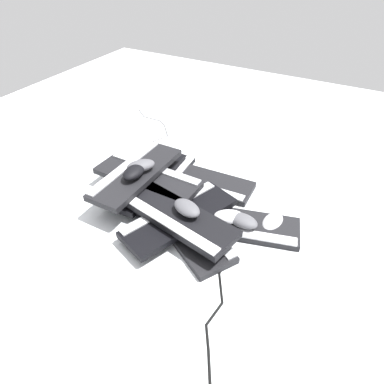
{
  "coord_description": "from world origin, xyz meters",
  "views": [
    {
      "loc": [
        -0.91,
        -0.48,
        0.87
      ],
      "look_at": [
        -0.01,
        0.02,
        0.06
      ],
      "focal_mm": 32.0,
      "sensor_mm": 36.0,
      "label": 1
    }
  ],
  "objects_px": {
    "keyboard_6": "(179,217)",
    "mouse_1": "(273,222)",
    "mouse_0": "(141,166)",
    "keyboard_8": "(177,217)",
    "keyboard_2": "(187,228)",
    "mouse_2": "(187,208)",
    "keyboard_4": "(146,178)",
    "keyboard_3": "(237,225)",
    "keyboard_1": "(159,181)",
    "mouse_5": "(134,172)",
    "keyboard_5": "(147,177)",
    "keyboard_7": "(136,173)",
    "keyboard_0": "(201,181)",
    "mouse_4": "(243,221)",
    "mouse_3": "(229,216)"
  },
  "relations": [
    {
      "from": "keyboard_4",
      "to": "keyboard_6",
      "type": "relative_size",
      "value": 0.97
    },
    {
      "from": "keyboard_5",
      "to": "keyboard_4",
      "type": "bearing_deg",
      "value": 46.49
    },
    {
      "from": "keyboard_7",
      "to": "keyboard_4",
      "type": "bearing_deg",
      "value": -0.74
    },
    {
      "from": "keyboard_4",
      "to": "keyboard_2",
      "type": "bearing_deg",
      "value": -118.1
    },
    {
      "from": "keyboard_0",
      "to": "keyboard_4",
      "type": "xyz_separation_m",
      "value": [
        -0.13,
        0.19,
        0.03
      ]
    },
    {
      "from": "keyboard_8",
      "to": "mouse_5",
      "type": "height_order",
      "value": "mouse_5"
    },
    {
      "from": "keyboard_3",
      "to": "keyboard_6",
      "type": "relative_size",
      "value": 1.0
    },
    {
      "from": "keyboard_0",
      "to": "keyboard_3",
      "type": "height_order",
      "value": "same"
    },
    {
      "from": "keyboard_4",
      "to": "mouse_5",
      "type": "relative_size",
      "value": 4.08
    },
    {
      "from": "keyboard_8",
      "to": "keyboard_7",
      "type": "bearing_deg",
      "value": 65.99
    },
    {
      "from": "keyboard_3",
      "to": "keyboard_6",
      "type": "height_order",
      "value": "keyboard_6"
    },
    {
      "from": "keyboard_4",
      "to": "mouse_0",
      "type": "bearing_deg",
      "value": -159.01
    },
    {
      "from": "mouse_2",
      "to": "keyboard_2",
      "type": "bearing_deg",
      "value": -29.67
    },
    {
      "from": "keyboard_1",
      "to": "keyboard_3",
      "type": "distance_m",
      "value": 0.41
    },
    {
      "from": "keyboard_6",
      "to": "mouse_4",
      "type": "height_order",
      "value": "mouse_4"
    },
    {
      "from": "keyboard_0",
      "to": "keyboard_8",
      "type": "xyz_separation_m",
      "value": [
        -0.3,
        -0.06,
        0.06
      ]
    },
    {
      "from": "keyboard_8",
      "to": "keyboard_2",
      "type": "bearing_deg",
      "value": -49.42
    },
    {
      "from": "keyboard_5",
      "to": "mouse_2",
      "type": "relative_size",
      "value": 4.04
    },
    {
      "from": "keyboard_2",
      "to": "keyboard_5",
      "type": "relative_size",
      "value": 1.02
    },
    {
      "from": "keyboard_7",
      "to": "mouse_2",
      "type": "relative_size",
      "value": 4.0
    },
    {
      "from": "keyboard_7",
      "to": "mouse_0",
      "type": "bearing_deg",
      "value": -65.86
    },
    {
      "from": "keyboard_7",
      "to": "mouse_0",
      "type": "xyz_separation_m",
      "value": [
        0.01,
        -0.02,
        0.04
      ]
    },
    {
      "from": "keyboard_3",
      "to": "keyboard_4",
      "type": "relative_size",
      "value": 1.03
    },
    {
      "from": "mouse_0",
      "to": "mouse_2",
      "type": "bearing_deg",
      "value": -72.9
    },
    {
      "from": "keyboard_2",
      "to": "mouse_3",
      "type": "bearing_deg",
      "value": -53.79
    },
    {
      "from": "keyboard_2",
      "to": "mouse_4",
      "type": "height_order",
      "value": "mouse_4"
    },
    {
      "from": "mouse_2",
      "to": "mouse_4",
      "type": "relative_size",
      "value": 1.0
    },
    {
      "from": "keyboard_5",
      "to": "mouse_1",
      "type": "height_order",
      "value": "keyboard_5"
    },
    {
      "from": "keyboard_1",
      "to": "keyboard_3",
      "type": "height_order",
      "value": "same"
    },
    {
      "from": "keyboard_2",
      "to": "keyboard_8",
      "type": "height_order",
      "value": "keyboard_8"
    },
    {
      "from": "keyboard_6",
      "to": "mouse_1",
      "type": "xyz_separation_m",
      "value": [
        0.16,
        -0.3,
        -0.02
      ]
    },
    {
      "from": "mouse_5",
      "to": "keyboard_5",
      "type": "bearing_deg",
      "value": 172.74
    },
    {
      "from": "keyboard_0",
      "to": "keyboard_1",
      "type": "height_order",
      "value": "same"
    },
    {
      "from": "keyboard_7",
      "to": "mouse_3",
      "type": "distance_m",
      "value": 0.41
    },
    {
      "from": "mouse_1",
      "to": "mouse_2",
      "type": "xyz_separation_m",
      "value": [
        -0.17,
        0.26,
        0.09
      ]
    },
    {
      "from": "mouse_2",
      "to": "keyboard_4",
      "type": "bearing_deg",
      "value": -8.98
    },
    {
      "from": "keyboard_0",
      "to": "mouse_0",
      "type": "relative_size",
      "value": 4.06
    },
    {
      "from": "keyboard_2",
      "to": "keyboard_8",
      "type": "xyz_separation_m",
      "value": [
        -0.02,
        0.03,
        0.06
      ]
    },
    {
      "from": "keyboard_3",
      "to": "mouse_0",
      "type": "distance_m",
      "value": 0.43
    },
    {
      "from": "mouse_5",
      "to": "keyboard_8",
      "type": "bearing_deg",
      "value": 70.48
    },
    {
      "from": "keyboard_2",
      "to": "mouse_3",
      "type": "relative_size",
      "value": 4.13
    },
    {
      "from": "keyboard_0",
      "to": "mouse_5",
      "type": "bearing_deg",
      "value": 142.89
    },
    {
      "from": "keyboard_0",
      "to": "mouse_5",
      "type": "xyz_separation_m",
      "value": [
        -0.23,
        0.17,
        0.13
      ]
    },
    {
      "from": "keyboard_1",
      "to": "mouse_0",
      "type": "xyz_separation_m",
      "value": [
        -0.09,
        0.02,
        0.13
      ]
    },
    {
      "from": "keyboard_5",
      "to": "keyboard_7",
      "type": "height_order",
      "value": "keyboard_7"
    },
    {
      "from": "keyboard_6",
      "to": "mouse_0",
      "type": "distance_m",
      "value": 0.26
    },
    {
      "from": "mouse_1",
      "to": "keyboard_0",
      "type": "bearing_deg",
      "value": 81.14
    },
    {
      "from": "keyboard_2",
      "to": "keyboard_7",
      "type": "xyz_separation_m",
      "value": [
        0.09,
        0.28,
        0.09
      ]
    },
    {
      "from": "keyboard_7",
      "to": "mouse_1",
      "type": "height_order",
      "value": "keyboard_7"
    },
    {
      "from": "keyboard_8",
      "to": "mouse_0",
      "type": "relative_size",
      "value": 4.19
    }
  ]
}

